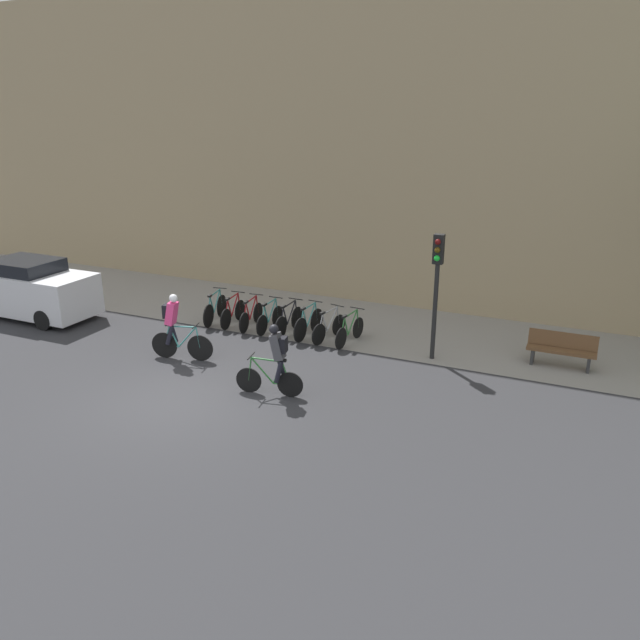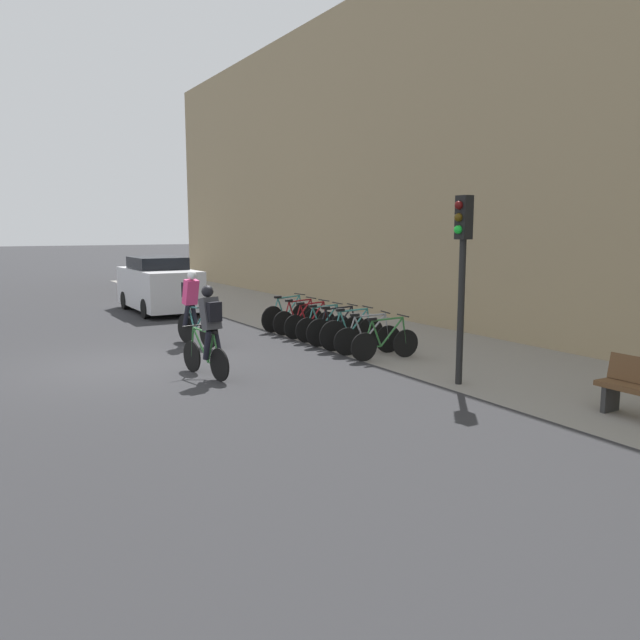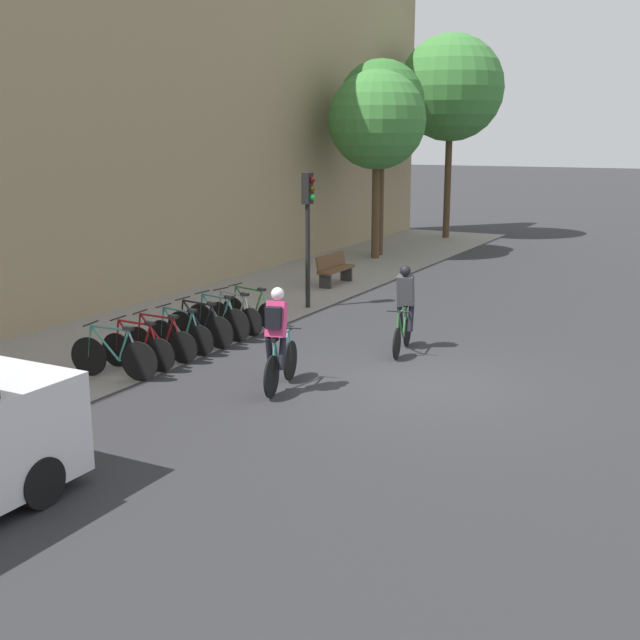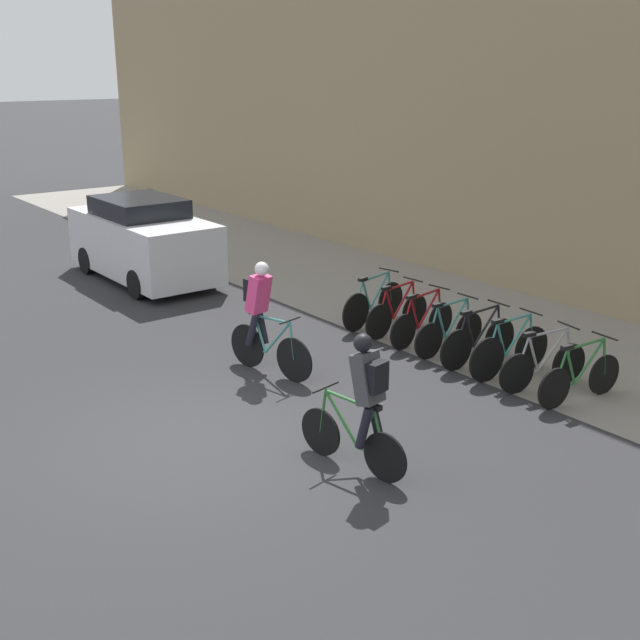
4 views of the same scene
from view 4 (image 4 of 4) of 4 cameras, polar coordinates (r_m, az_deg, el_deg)
The scene contains 13 objects.
ground at distance 10.65m, azimuth -8.78°, elevation -8.52°, with size 200.00×200.00×0.00m, color #2B2B2D.
kerb_strip at distance 14.81m, azimuth 14.67°, elevation -1.23°, with size 44.00×4.50×0.01m, color gray.
cyclist_pink at distance 12.52m, azimuth -4.14°, elevation 0.37°, with size 1.69×0.57×1.80m.
cyclist_grey at distance 9.40m, azimuth 3.13°, elevation -5.66°, with size 1.61×0.54×1.75m.
parked_bike_0 at distance 14.96m, azimuth 3.83°, elevation 1.19°, with size 0.48×1.73×0.99m.
parked_bike_1 at distance 14.51m, azimuth 5.50°, elevation 0.51°, with size 0.46×1.60×0.96m.
parked_bike_2 at distance 14.07m, azimuth 7.28°, elevation -0.13°, with size 0.46×1.64×0.95m.
parked_bike_3 at distance 13.65m, azimuth 9.17°, elevation -0.80°, with size 0.46×1.59×0.95m.
parked_bike_4 at distance 13.24m, azimuth 11.19°, elevation -1.43°, with size 0.46×1.68×0.97m.
parked_bike_5 at distance 12.85m, azimuth 13.34°, elevation -2.12°, with size 0.46×1.69×0.99m.
parked_bike_6 at distance 12.49m, azimuth 15.59°, elevation -3.03°, with size 0.49×1.61×0.95m.
parked_bike_7 at distance 12.15m, azimuth 18.00°, elevation -3.86°, with size 0.46×1.64×0.94m.
parked_car at distance 18.46m, azimuth -12.47°, elevation 5.53°, with size 4.30×1.84×1.85m.
Camera 4 is at (8.46, -4.46, 4.68)m, focal length 45.00 mm.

